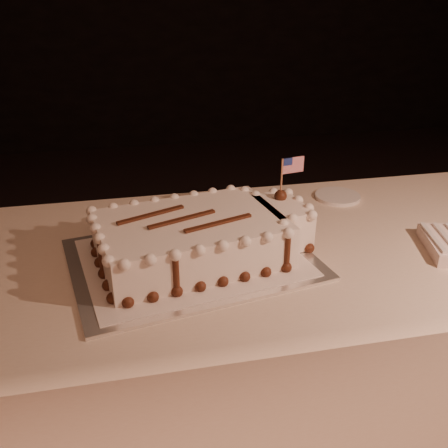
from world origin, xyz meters
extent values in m
cube|color=beige|center=(0.00, 0.60, 0.38)|extent=(2.40, 0.80, 0.75)
cube|color=white|center=(-0.18, 0.57, 0.75)|extent=(0.63, 0.52, 0.01)
cube|color=silver|center=(-0.18, 0.57, 0.76)|extent=(0.56, 0.47, 0.00)
cube|color=white|center=(-0.18, 0.57, 0.81)|extent=(0.47, 0.35, 0.10)
cube|color=white|center=(0.06, 0.62, 0.81)|extent=(0.13, 0.18, 0.10)
sphere|color=#4D2313|center=(-0.33, 0.40, 0.77)|extent=(0.03, 0.03, 0.03)
sphere|color=#4D2313|center=(-0.28, 0.41, 0.77)|extent=(0.03, 0.03, 0.03)
sphere|color=#4D2313|center=(-0.23, 0.42, 0.77)|extent=(0.03, 0.03, 0.03)
sphere|color=#4D2313|center=(-0.18, 0.43, 0.77)|extent=(0.03, 0.03, 0.03)
sphere|color=#4D2313|center=(-0.13, 0.44, 0.77)|extent=(0.03, 0.03, 0.03)
sphere|color=#4D2313|center=(-0.08, 0.45, 0.77)|extent=(0.03, 0.03, 0.03)
sphere|color=#4D2313|center=(-0.02, 0.46, 0.77)|extent=(0.03, 0.03, 0.03)
sphere|color=#4D2313|center=(0.03, 0.47, 0.77)|extent=(0.03, 0.03, 0.03)
sphere|color=#4D2313|center=(0.03, 0.51, 0.77)|extent=(0.03, 0.03, 0.03)
sphere|color=#4D2313|center=(0.06, 0.53, 0.77)|extent=(0.03, 0.03, 0.03)
sphere|color=#4D2313|center=(0.11, 0.54, 0.77)|extent=(0.03, 0.03, 0.03)
sphere|color=#4D2313|center=(0.12, 0.58, 0.77)|extent=(0.03, 0.03, 0.03)
sphere|color=#4D2313|center=(0.11, 0.64, 0.77)|extent=(0.03, 0.03, 0.03)
sphere|color=#4D2313|center=(0.10, 0.69, 0.77)|extent=(0.03, 0.03, 0.03)
sphere|color=#4D2313|center=(0.06, 0.70, 0.77)|extent=(0.03, 0.03, 0.03)
sphere|color=#4D2313|center=(0.01, 0.69, 0.77)|extent=(0.03, 0.03, 0.03)
sphere|color=#4D2313|center=(-0.01, 0.72, 0.77)|extent=(0.03, 0.03, 0.03)
sphere|color=#4D2313|center=(-0.04, 0.74, 0.77)|extent=(0.03, 0.03, 0.03)
sphere|color=#4D2313|center=(-0.09, 0.73, 0.77)|extent=(0.03, 0.03, 0.03)
sphere|color=#4D2313|center=(-0.15, 0.72, 0.77)|extent=(0.03, 0.03, 0.03)
sphere|color=#4D2313|center=(-0.20, 0.71, 0.77)|extent=(0.03, 0.03, 0.03)
sphere|color=#4D2313|center=(-0.25, 0.70, 0.77)|extent=(0.03, 0.03, 0.03)
sphere|color=#4D2313|center=(-0.30, 0.69, 0.77)|extent=(0.03, 0.03, 0.03)
sphere|color=#4D2313|center=(-0.35, 0.68, 0.77)|extent=(0.03, 0.03, 0.03)
sphere|color=#4D2313|center=(-0.40, 0.68, 0.77)|extent=(0.03, 0.03, 0.03)
sphere|color=#4D2313|center=(-0.40, 0.63, 0.77)|extent=(0.03, 0.03, 0.03)
sphere|color=#4D2313|center=(-0.39, 0.58, 0.77)|extent=(0.03, 0.03, 0.03)
sphere|color=#4D2313|center=(-0.38, 0.53, 0.77)|extent=(0.03, 0.03, 0.03)
sphere|color=#4D2313|center=(-0.37, 0.47, 0.77)|extent=(0.03, 0.03, 0.03)
sphere|color=#4D2313|center=(-0.36, 0.42, 0.77)|extent=(0.03, 0.03, 0.03)
sphere|color=white|center=(-0.33, 0.40, 0.86)|extent=(0.03, 0.03, 0.03)
sphere|color=white|center=(-0.28, 0.41, 0.86)|extent=(0.03, 0.03, 0.03)
sphere|color=white|center=(-0.23, 0.42, 0.86)|extent=(0.03, 0.03, 0.03)
sphere|color=white|center=(-0.18, 0.43, 0.86)|extent=(0.03, 0.03, 0.03)
sphere|color=white|center=(-0.13, 0.44, 0.86)|extent=(0.03, 0.03, 0.03)
sphere|color=white|center=(-0.08, 0.45, 0.86)|extent=(0.03, 0.03, 0.03)
sphere|color=white|center=(-0.02, 0.46, 0.86)|extent=(0.03, 0.03, 0.03)
sphere|color=white|center=(0.03, 0.47, 0.86)|extent=(0.03, 0.03, 0.03)
sphere|color=white|center=(0.03, 0.51, 0.86)|extent=(0.03, 0.03, 0.03)
sphere|color=white|center=(0.06, 0.53, 0.86)|extent=(0.03, 0.03, 0.03)
sphere|color=white|center=(0.11, 0.54, 0.86)|extent=(0.03, 0.03, 0.03)
sphere|color=white|center=(0.12, 0.58, 0.86)|extent=(0.03, 0.03, 0.03)
sphere|color=white|center=(0.11, 0.64, 0.86)|extent=(0.03, 0.03, 0.03)
sphere|color=white|center=(0.10, 0.69, 0.86)|extent=(0.03, 0.03, 0.03)
sphere|color=white|center=(0.06, 0.70, 0.86)|extent=(0.03, 0.03, 0.03)
sphere|color=white|center=(0.01, 0.69, 0.86)|extent=(0.03, 0.03, 0.03)
sphere|color=white|center=(-0.01, 0.72, 0.86)|extent=(0.03, 0.03, 0.03)
sphere|color=white|center=(-0.04, 0.74, 0.86)|extent=(0.03, 0.03, 0.03)
sphere|color=white|center=(-0.09, 0.73, 0.86)|extent=(0.03, 0.03, 0.03)
sphere|color=white|center=(-0.15, 0.72, 0.86)|extent=(0.03, 0.03, 0.03)
sphere|color=white|center=(-0.20, 0.71, 0.86)|extent=(0.03, 0.03, 0.03)
sphere|color=white|center=(-0.25, 0.70, 0.86)|extent=(0.03, 0.03, 0.03)
sphere|color=white|center=(-0.30, 0.69, 0.86)|extent=(0.03, 0.03, 0.03)
sphere|color=white|center=(-0.35, 0.68, 0.86)|extent=(0.03, 0.03, 0.03)
sphere|color=white|center=(-0.40, 0.68, 0.86)|extent=(0.03, 0.03, 0.03)
sphere|color=white|center=(-0.40, 0.63, 0.86)|extent=(0.03, 0.03, 0.03)
sphere|color=white|center=(-0.39, 0.58, 0.86)|extent=(0.03, 0.03, 0.03)
sphere|color=white|center=(-0.38, 0.53, 0.86)|extent=(0.03, 0.03, 0.03)
sphere|color=white|center=(-0.37, 0.47, 0.86)|extent=(0.03, 0.03, 0.03)
sphere|color=white|center=(-0.36, 0.42, 0.86)|extent=(0.03, 0.03, 0.03)
cylinder|color=#4D2313|center=(-0.23, 0.42, 0.81)|extent=(0.01, 0.01, 0.09)
sphere|color=#4D2313|center=(-0.23, 0.42, 0.77)|extent=(0.02, 0.02, 0.02)
cylinder|color=#4D2313|center=(0.03, 0.47, 0.81)|extent=(0.01, 0.01, 0.09)
sphere|color=#4D2313|center=(0.03, 0.47, 0.77)|extent=(0.02, 0.02, 0.02)
cylinder|color=#4D2313|center=(0.11, 0.64, 0.81)|extent=(0.01, 0.01, 0.09)
sphere|color=#4D2313|center=(0.11, 0.64, 0.77)|extent=(0.02, 0.02, 0.02)
cylinder|color=#4D2313|center=(-0.04, 0.74, 0.81)|extent=(0.01, 0.01, 0.09)
sphere|color=#4D2313|center=(-0.04, 0.74, 0.77)|extent=(0.02, 0.02, 0.02)
cylinder|color=#4D2313|center=(-0.30, 0.69, 0.81)|extent=(0.01, 0.01, 0.09)
sphere|color=#4D2313|center=(-0.30, 0.69, 0.77)|extent=(0.02, 0.02, 0.02)
cylinder|color=#4D2313|center=(-0.38, 0.53, 0.81)|extent=(0.01, 0.01, 0.09)
sphere|color=#4D2313|center=(-0.38, 0.53, 0.77)|extent=(0.02, 0.02, 0.02)
cube|color=#4D2313|center=(-0.26, 0.61, 0.86)|extent=(0.16, 0.08, 0.01)
cube|color=#4D2313|center=(-0.20, 0.57, 0.86)|extent=(0.17, 0.07, 0.01)
cube|color=#4D2313|center=(-0.12, 0.53, 0.86)|extent=(0.17, 0.07, 0.01)
sphere|color=#4D2313|center=(0.07, 0.65, 0.87)|extent=(0.03, 0.03, 0.03)
cylinder|color=#B9734F|center=(0.07, 0.65, 0.91)|extent=(0.00, 0.00, 0.12)
cube|color=red|center=(0.10, 0.65, 0.95)|extent=(0.06, 0.01, 0.04)
cube|color=navy|center=(0.08, 0.65, 0.96)|extent=(0.02, 0.01, 0.02)
cube|color=white|center=(0.42, 0.50, 0.79)|extent=(0.04, 0.16, 0.01)
cube|color=white|center=(0.45, 0.49, 0.79)|extent=(0.04, 0.16, 0.01)
cylinder|color=white|center=(0.33, 0.86, 0.76)|extent=(0.14, 0.14, 0.01)
camera|label=1|loc=(-0.31, -0.47, 1.36)|focal=40.00mm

